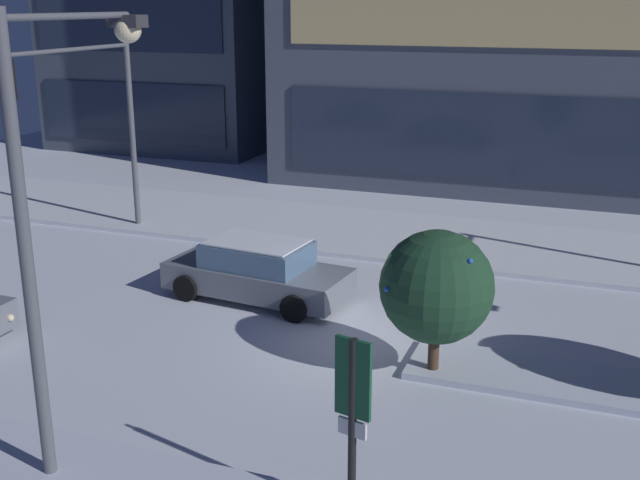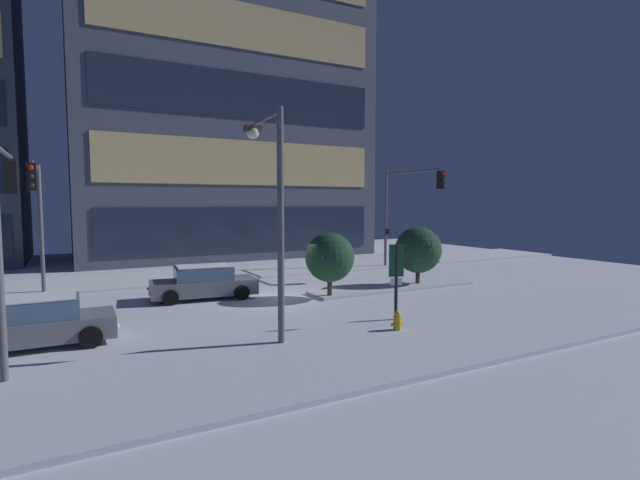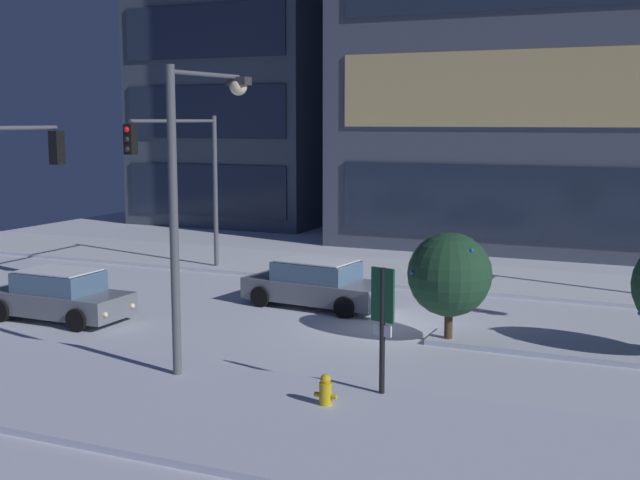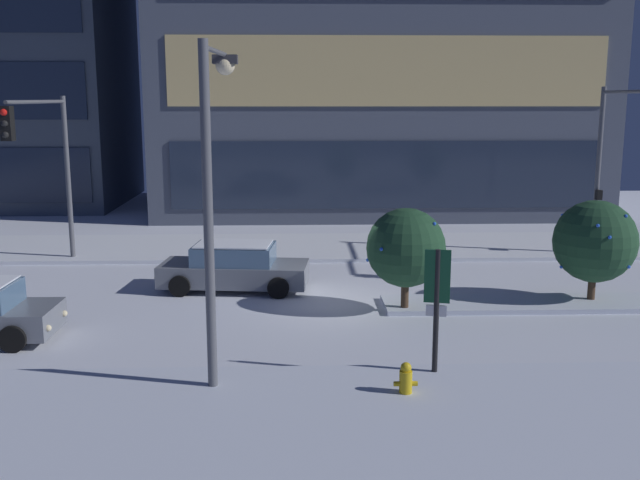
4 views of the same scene
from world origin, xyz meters
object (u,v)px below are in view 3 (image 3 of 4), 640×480
object	(u,v)px
car_far	(316,284)
decorated_tree_left_of_median	(450,275)
traffic_light_corner_far_left	(182,164)
street_lamp_arched	(196,173)
car_near	(59,296)
parking_info_sign	(383,316)
traffic_light_corner_near_left	(2,185)
fire_hydrant	(326,393)

from	to	relation	value
car_far	decorated_tree_left_of_median	xyz separation A→B (m)	(5.01, -2.63, 1.14)
decorated_tree_left_of_median	traffic_light_corner_far_left	bearing A→B (deg)	157.05
car_far	street_lamp_arched	world-z (taller)	street_lamp_arched
street_lamp_arched	traffic_light_corner_far_left	bearing A→B (deg)	38.29
car_near	parking_info_sign	xyz separation A→B (m)	(11.14, -2.87, 1.09)
traffic_light_corner_far_left	parking_info_sign	world-z (taller)	traffic_light_corner_far_left
traffic_light_corner_near_left	fire_hydrant	bearing A→B (deg)	-103.05
traffic_light_corner_far_left	decorated_tree_left_of_median	size ratio (longest dim) A/B	2.03
car_far	traffic_light_corner_far_left	distance (m)	7.64
traffic_light_corner_near_left	parking_info_sign	size ratio (longest dim) A/B	2.06
parking_info_sign	traffic_light_corner_far_left	bearing A→B (deg)	62.70
street_lamp_arched	fire_hydrant	size ratio (longest dim) A/B	9.07
fire_hydrant	car_near	bearing A→B (deg)	158.82
car_far	street_lamp_arched	bearing A→B (deg)	98.12
street_lamp_arched	parking_info_sign	distance (m)	5.47
traffic_light_corner_far_left	parking_info_sign	bearing A→B (deg)	49.14
traffic_light_corner_far_left	fire_hydrant	xyz separation A→B (m)	(10.51, -10.92, -3.92)
decorated_tree_left_of_median	street_lamp_arched	bearing A→B (deg)	-135.18
traffic_light_corner_far_left	parking_info_sign	xyz separation A→B (m)	(11.31, -9.78, -2.49)
car_near	parking_info_sign	size ratio (longest dim) A/B	1.56
car_far	parking_info_sign	xyz separation A→B (m)	(4.93, -7.58, 1.09)
street_lamp_arched	car_far	bearing A→B (deg)	5.51
fire_hydrant	parking_info_sign	size ratio (longest dim) A/B	0.27
car_near	car_far	bearing A→B (deg)	37.81
car_near	fire_hydrant	size ratio (longest dim) A/B	5.67
parking_info_sign	traffic_light_corner_near_left	bearing A→B (deg)	96.82
traffic_light_corner_far_left	decorated_tree_left_of_median	bearing A→B (deg)	67.05
parking_info_sign	street_lamp_arched	bearing A→B (deg)	100.54
traffic_light_corner_near_left	fire_hydrant	xyz separation A→B (m)	(10.85, -2.52, -3.72)
street_lamp_arched	fire_hydrant	world-z (taller)	street_lamp_arched
fire_hydrant	car_far	bearing A→B (deg)	115.34
traffic_light_corner_near_left	traffic_light_corner_far_left	bearing A→B (deg)	-2.33
street_lamp_arched	decorated_tree_left_of_median	xyz separation A→B (m)	(4.74, 4.71, -2.81)
car_far	traffic_light_corner_far_left	size ratio (longest dim) A/B	0.80
car_far	parking_info_sign	bearing A→B (deg)	129.05
car_near	decorated_tree_left_of_median	xyz separation A→B (m)	(11.23, 2.09, 1.15)
traffic_light_corner_near_left	fire_hydrant	size ratio (longest dim) A/B	7.51
traffic_light_corner_far_left	fire_hydrant	bearing A→B (deg)	43.90
car_near	traffic_light_corner_near_left	world-z (taller)	traffic_light_corner_near_left
fire_hydrant	decorated_tree_left_of_median	distance (m)	6.34
car_near	street_lamp_arched	xyz separation A→B (m)	(6.48, -2.62, 3.95)
car_near	street_lamp_arched	distance (m)	8.03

